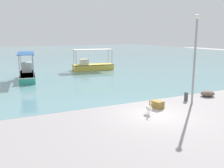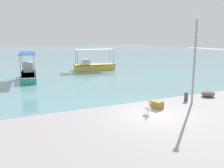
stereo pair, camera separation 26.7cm
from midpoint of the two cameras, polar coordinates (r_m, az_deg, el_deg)
name	(u,v)px [view 2 (the right image)]	position (r m, az deg, el deg)	size (l,w,h in m)	color
ground	(153,115)	(15.51, 9.89, -7.00)	(120.00, 120.00, 0.00)	gray
harbor_water	(35,55)	(60.80, -17.09, 6.29)	(110.00, 90.00, 0.00)	#629095
fishing_boat_center	(94,65)	(34.32, -3.98, 4.26)	(5.67, 2.63, 2.81)	gold
fishing_boat_near_left	(29,74)	(28.29, -18.29, 2.27)	(2.32, 5.75, 2.90)	teal
pelican	(148,108)	(15.54, 8.74, -5.47)	(0.30, 0.80, 0.80)	#E0997A
lamp_post	(195,55)	(18.07, 18.81, 6.21)	(0.28, 0.28, 6.10)	gray
mooring_bollard	(186,96)	(19.14, 16.97, -2.70)	(0.29, 0.29, 0.67)	#47474C
net_pile	(208,94)	(21.10, 21.46, -2.08)	(1.14, 0.97, 0.45)	#6E5D4E
cargo_crate	(156,105)	(16.90, 10.54, -4.63)	(0.84, 0.58, 0.48)	olive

